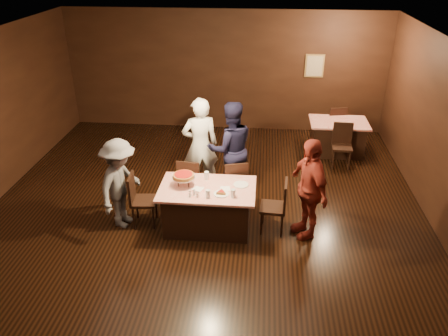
# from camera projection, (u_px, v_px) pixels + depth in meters

# --- Properties ---
(room) EXTENTS (10.00, 10.04, 3.02)m
(room) POSITION_uv_depth(u_px,v_px,m) (194.00, 120.00, 6.24)
(room) COLOR black
(room) RESTS_ON ground
(main_table) EXTENTS (1.60, 1.00, 0.77)m
(main_table) POSITION_uv_depth(u_px,v_px,m) (208.00, 208.00, 7.41)
(main_table) COLOR #B21D0B
(main_table) RESTS_ON ground
(back_table) EXTENTS (1.30, 0.90, 0.77)m
(back_table) POSITION_uv_depth(u_px,v_px,m) (337.00, 137.00, 10.07)
(back_table) COLOR #B4170C
(back_table) RESTS_ON ground
(chair_far_left) EXTENTS (0.47, 0.47, 0.95)m
(chair_far_left) POSITION_uv_depth(u_px,v_px,m) (191.00, 180.00, 8.07)
(chair_far_left) COLOR black
(chair_far_left) RESTS_ON ground
(chair_far_right) EXTENTS (0.51, 0.51, 0.95)m
(chair_far_right) POSITION_uv_depth(u_px,v_px,m) (234.00, 182.00, 8.00)
(chair_far_right) COLOR black
(chair_far_right) RESTS_ON ground
(chair_end_left) EXTENTS (0.46, 0.46, 0.95)m
(chair_end_left) POSITION_uv_depth(u_px,v_px,m) (144.00, 200.00, 7.46)
(chair_end_left) COLOR black
(chair_end_left) RESTS_ON ground
(chair_end_right) EXTENTS (0.45, 0.45, 0.95)m
(chair_end_right) POSITION_uv_depth(u_px,v_px,m) (273.00, 206.00, 7.28)
(chair_end_right) COLOR black
(chair_end_right) RESTS_ON ground
(chair_back_near) EXTENTS (0.44, 0.44, 0.95)m
(chair_back_near) POSITION_uv_depth(u_px,v_px,m) (342.00, 146.00, 9.41)
(chair_back_near) COLOR black
(chair_back_near) RESTS_ON ground
(chair_back_far) EXTENTS (0.49, 0.49, 0.95)m
(chair_back_far) POSITION_uv_depth(u_px,v_px,m) (334.00, 124.00, 10.56)
(chair_back_far) COLOR black
(chair_back_far) RESTS_ON ground
(diner_white_jacket) EXTENTS (0.80, 0.64, 1.89)m
(diner_white_jacket) POSITION_uv_depth(u_px,v_px,m) (200.00, 145.00, 8.32)
(diner_white_jacket) COLOR white
(diner_white_jacket) RESTS_ON ground
(diner_navy_hoodie) EXTENTS (1.08, 0.96, 1.86)m
(diner_navy_hoodie) POSITION_uv_depth(u_px,v_px,m) (231.00, 149.00, 8.23)
(diner_navy_hoodie) COLOR black
(diner_navy_hoodie) RESTS_ON ground
(diner_grey_knit) EXTENTS (0.83, 1.15, 1.60)m
(diner_grey_knit) POSITION_uv_depth(u_px,v_px,m) (121.00, 184.00, 7.30)
(diner_grey_knit) COLOR slate
(diner_grey_knit) RESTS_ON ground
(diner_red_shirt) EXTENTS (0.80, 1.10, 1.74)m
(diner_red_shirt) POSITION_uv_depth(u_px,v_px,m) (309.00, 188.00, 7.02)
(diner_red_shirt) COLOR maroon
(diner_red_shirt) RESTS_ON ground
(pizza_stand) EXTENTS (0.38, 0.38, 0.22)m
(pizza_stand) POSITION_uv_depth(u_px,v_px,m) (184.00, 176.00, 7.23)
(pizza_stand) COLOR black
(pizza_stand) RESTS_ON main_table
(plate_with_slice) EXTENTS (0.25, 0.25, 0.06)m
(plate_with_slice) POSITION_uv_depth(u_px,v_px,m) (221.00, 193.00, 7.04)
(plate_with_slice) COLOR white
(plate_with_slice) RESTS_ON main_table
(plate_empty) EXTENTS (0.25, 0.25, 0.01)m
(plate_empty) POSITION_uv_depth(u_px,v_px,m) (241.00, 185.00, 7.32)
(plate_empty) COLOR white
(plate_empty) RESTS_ON main_table
(glass_front_left) EXTENTS (0.08, 0.08, 0.14)m
(glass_front_left) POSITION_uv_depth(u_px,v_px,m) (208.00, 194.00, 6.93)
(glass_front_left) COLOR silver
(glass_front_left) RESTS_ON main_table
(glass_front_right) EXTENTS (0.08, 0.08, 0.14)m
(glass_front_right) POSITION_uv_depth(u_px,v_px,m) (233.00, 193.00, 6.95)
(glass_front_right) COLOR silver
(glass_front_right) RESTS_ON main_table
(glass_back) EXTENTS (0.08, 0.08, 0.14)m
(glass_back) POSITION_uv_depth(u_px,v_px,m) (207.00, 176.00, 7.47)
(glass_back) COLOR silver
(glass_back) RESTS_ON main_table
(condiments) EXTENTS (0.17, 0.10, 0.09)m
(condiments) POSITION_uv_depth(u_px,v_px,m) (194.00, 194.00, 6.98)
(condiments) COLOR silver
(condiments) RESTS_ON main_table
(napkin_center) EXTENTS (0.19, 0.19, 0.01)m
(napkin_center) POSITION_uv_depth(u_px,v_px,m) (225.00, 189.00, 7.21)
(napkin_center) COLOR white
(napkin_center) RESTS_ON main_table
(napkin_left) EXTENTS (0.21, 0.21, 0.01)m
(napkin_left) POSITION_uv_depth(u_px,v_px,m) (198.00, 189.00, 7.20)
(napkin_left) COLOR white
(napkin_left) RESTS_ON main_table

